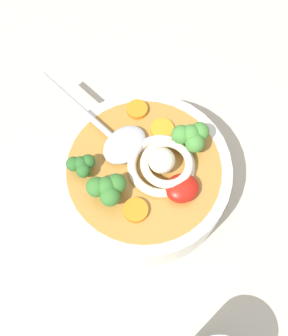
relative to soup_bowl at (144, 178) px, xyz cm
name	(u,v)px	position (x,y,z in cm)	size (l,w,h in cm)	color
table_slab	(147,220)	(-1.17, -3.89, -5.62)	(97.91, 97.91, 4.35)	#BCB29E
soup_bowl	(144,178)	(0.00, 0.00, 0.00)	(21.66, 21.66, 6.67)	silver
noodle_pile	(163,164)	(2.11, -0.78, 4.36)	(9.06, 8.88, 3.64)	beige
soup_spoon	(114,139)	(-2.08, 4.74, 4.03)	(10.02, 17.12, 1.60)	#B7B7BC
chili_sauce_dollop	(182,188)	(3.03, -4.42, 4.14)	(4.06, 3.65, 1.83)	#B2190F
broccoli_floret_far	(107,188)	(-5.20, -1.66, 5.52)	(4.63, 3.99, 3.66)	#7A9E60
broccoli_floret_left	(191,136)	(6.48, 0.83, 5.52)	(4.63, 3.98, 3.66)	#7A9E60
broccoli_floret_beside_chili	(81,165)	(-6.98, 2.46, 4.95)	(3.48, 2.99, 2.75)	#7A9E60
carrot_slice_front	(162,129)	(4.11, 4.00, 3.43)	(2.98, 2.98, 0.41)	orange
carrot_slice_extra_a	(137,109)	(2.21, 7.79, 3.55)	(2.69, 2.69, 0.65)	orange
carrot_slice_right	(136,210)	(-2.96, -4.72, 3.59)	(2.93, 2.93, 0.72)	orange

